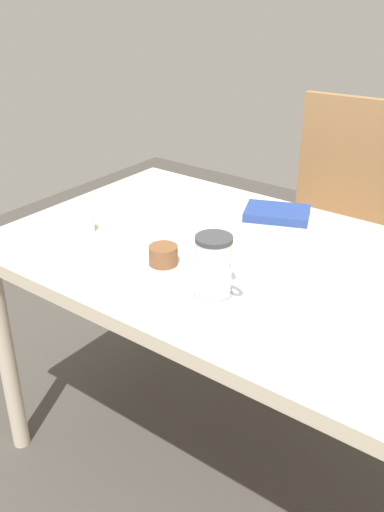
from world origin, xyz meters
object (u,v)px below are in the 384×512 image
(dining_table, at_px, (249,284))
(pastry, at_px, (163,255))
(wooden_chair, at_px, (334,220))
(sugar_bowl, at_px, (81,223))
(pastry_plate, at_px, (164,266))
(coffee_mug, at_px, (214,265))
(small_book, at_px, (277,213))

(dining_table, bearing_deg, pastry, -128.14)
(wooden_chair, distance_m, sugar_bowl, 0.98)
(pastry_plate, bearing_deg, coffee_mug, -7.52)
(dining_table, height_order, coffee_mug, coffee_mug)
(pastry, relative_size, coffee_mug, 0.53)
(dining_table, bearing_deg, wooden_chair, 97.67)
(wooden_chair, relative_size, pastry, 13.67)
(sugar_bowl, bearing_deg, coffee_mug, -6.48)
(dining_table, relative_size, pastry_plate, 8.39)
(dining_table, xyz_separation_m, wooden_chair, (-0.10, 0.76, -0.11))
(coffee_mug, relative_size, sugar_bowl, 1.86)
(dining_table, bearing_deg, pastry_plate, -128.14)
(coffee_mug, bearing_deg, wooden_chair, 97.58)
(small_book, bearing_deg, wooden_chair, 69.98)
(wooden_chair, height_order, small_book, wooden_chair)
(sugar_bowl, bearing_deg, pastry_plate, -5.94)
(pastry_plate, distance_m, small_book, 0.44)
(small_book, bearing_deg, dining_table, -96.40)
(pastry, height_order, coffee_mug, coffee_mug)
(coffee_mug, distance_m, sugar_bowl, 0.48)
(dining_table, relative_size, wooden_chair, 1.39)
(dining_table, xyz_separation_m, sugar_bowl, (-0.45, -0.14, 0.10))
(pastry, xyz_separation_m, small_book, (0.06, 0.44, -0.03))
(wooden_chair, relative_size, sugar_bowl, 13.39)
(sugar_bowl, bearing_deg, dining_table, 17.28)
(small_book, bearing_deg, pastry_plate, -120.15)
(pastry_plate, height_order, sugar_bowl, sugar_bowl)
(small_book, bearing_deg, coffee_mug, -100.16)
(wooden_chair, height_order, pastry, wooden_chair)
(dining_table, height_order, pastry, pastry)
(wooden_chair, bearing_deg, pastry_plate, 82.57)
(wooden_chair, bearing_deg, dining_table, 92.29)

